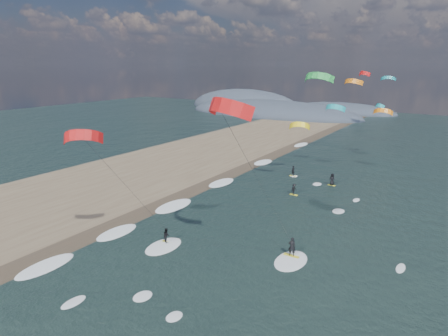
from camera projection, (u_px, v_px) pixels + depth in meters
The scene contains 9 objects.
ground at pixel (148, 293), 28.47m from camera, with size 260.00×260.00×0.00m, color black.
sand_strip at pixel (70, 197), 49.29m from camera, with size 26.00×240.00×0.00m, color brown.
wet_sand_strip at pixel (135, 216), 42.89m from camera, with size 3.00×240.00×0.00m, color #382D23.
coastal_hills at pixel (268, 111), 138.95m from camera, with size 80.00×41.00×15.00m.
kitesurfer_near_a at pixel (233, 137), 28.65m from camera, with size 8.01×8.99×15.01m.
kitesurfer_near_b at pixel (112, 176), 32.52m from camera, with size 6.78×8.89×12.42m.
far_kitesurfers at pixel (309, 182), 52.90m from camera, with size 7.64×8.88×1.79m.
bg_kite_field at pixel (356, 91), 69.60m from camera, with size 11.28×64.24×9.48m.
shoreline_surf at pixel (170, 206), 46.07m from camera, with size 2.40×79.40×0.11m.
Camera 1 is at (18.59, -17.51, 16.84)m, focal length 30.00 mm.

